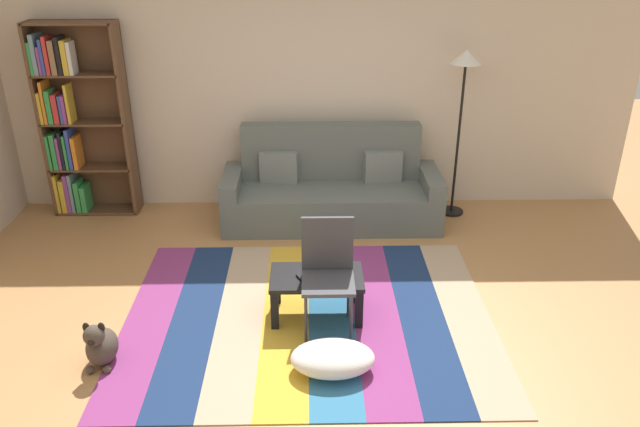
{
  "coord_description": "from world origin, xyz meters",
  "views": [
    {
      "loc": [
        -0.14,
        -4.03,
        2.9
      ],
      "look_at": [
        -0.05,
        0.78,
        0.65
      ],
      "focal_mm": 34.79,
      "sensor_mm": 36.0,
      "label": 1
    }
  ],
  "objects_px": {
    "dog": "(101,345)",
    "bookshelf": "(74,124)",
    "standing_lamp": "(464,79)",
    "tv_remote": "(303,279)",
    "couch": "(331,191)",
    "pouf": "(333,358)",
    "folding_chair": "(328,266)",
    "coffee_table": "(317,283)"
  },
  "relations": [
    {
      "from": "couch",
      "to": "pouf",
      "type": "distance_m",
      "value": 2.53
    },
    {
      "from": "bookshelf",
      "to": "pouf",
      "type": "relative_size",
      "value": 3.41
    },
    {
      "from": "tv_remote",
      "to": "dog",
      "type": "bearing_deg",
      "value": 173.13
    },
    {
      "from": "couch",
      "to": "pouf",
      "type": "xyz_separation_m",
      "value": [
        -0.08,
        -2.52,
        -0.22
      ]
    },
    {
      "from": "bookshelf",
      "to": "folding_chair",
      "type": "bearing_deg",
      "value": -40.5
    },
    {
      "from": "pouf",
      "to": "standing_lamp",
      "type": "relative_size",
      "value": 0.34
    },
    {
      "from": "coffee_table",
      "to": "dog",
      "type": "height_order",
      "value": "dog"
    },
    {
      "from": "couch",
      "to": "folding_chair",
      "type": "height_order",
      "value": "couch"
    },
    {
      "from": "bookshelf",
      "to": "standing_lamp",
      "type": "xyz_separation_m",
      "value": [
        4.04,
        -0.13,
        0.48
      ]
    },
    {
      "from": "couch",
      "to": "standing_lamp",
      "type": "relative_size",
      "value": 1.27
    },
    {
      "from": "folding_chair",
      "to": "couch",
      "type": "bearing_deg",
      "value": 146.69
    },
    {
      "from": "couch",
      "to": "standing_lamp",
      "type": "distance_m",
      "value": 1.77
    },
    {
      "from": "bookshelf",
      "to": "coffee_table",
      "type": "bearing_deg",
      "value": -39.79
    },
    {
      "from": "couch",
      "to": "tv_remote",
      "type": "height_order",
      "value": "couch"
    },
    {
      "from": "pouf",
      "to": "standing_lamp",
      "type": "distance_m",
      "value": 3.33
    },
    {
      "from": "bookshelf",
      "to": "standing_lamp",
      "type": "height_order",
      "value": "bookshelf"
    },
    {
      "from": "pouf",
      "to": "couch",
      "type": "bearing_deg",
      "value": 88.22
    },
    {
      "from": "pouf",
      "to": "tv_remote",
      "type": "relative_size",
      "value": 4.0
    },
    {
      "from": "coffee_table",
      "to": "tv_remote",
      "type": "height_order",
      "value": "tv_remote"
    },
    {
      "from": "coffee_table",
      "to": "standing_lamp",
      "type": "relative_size",
      "value": 0.42
    },
    {
      "from": "bookshelf",
      "to": "standing_lamp",
      "type": "distance_m",
      "value": 4.07
    },
    {
      "from": "pouf",
      "to": "bookshelf",
      "type": "bearing_deg",
      "value": 133.04
    },
    {
      "from": "bookshelf",
      "to": "tv_remote",
      "type": "height_order",
      "value": "bookshelf"
    },
    {
      "from": "tv_remote",
      "to": "folding_chair",
      "type": "relative_size",
      "value": 0.17
    },
    {
      "from": "tv_remote",
      "to": "folding_chair",
      "type": "bearing_deg",
      "value": -43.4
    },
    {
      "from": "dog",
      "to": "couch",
      "type": "bearing_deg",
      "value": 53.95
    },
    {
      "from": "coffee_table",
      "to": "pouf",
      "type": "xyz_separation_m",
      "value": [
        0.1,
        -0.71,
        -0.19
      ]
    },
    {
      "from": "bookshelf",
      "to": "folding_chair",
      "type": "height_order",
      "value": "bookshelf"
    },
    {
      "from": "couch",
      "to": "standing_lamp",
      "type": "height_order",
      "value": "standing_lamp"
    },
    {
      "from": "tv_remote",
      "to": "folding_chair",
      "type": "height_order",
      "value": "folding_chair"
    },
    {
      "from": "tv_remote",
      "to": "couch",
      "type": "bearing_deg",
      "value": 54.61
    },
    {
      "from": "tv_remote",
      "to": "pouf",
      "type": "bearing_deg",
      "value": -98.1
    },
    {
      "from": "dog",
      "to": "bookshelf",
      "type": "bearing_deg",
      "value": 109.61
    },
    {
      "from": "standing_lamp",
      "to": "bookshelf",
      "type": "bearing_deg",
      "value": 178.17
    },
    {
      "from": "dog",
      "to": "standing_lamp",
      "type": "xyz_separation_m",
      "value": [
        3.09,
        2.55,
        1.32
      ]
    },
    {
      "from": "standing_lamp",
      "to": "tv_remote",
      "type": "height_order",
      "value": "standing_lamp"
    },
    {
      "from": "bookshelf",
      "to": "couch",
      "type": "bearing_deg",
      "value": -6.02
    },
    {
      "from": "couch",
      "to": "folding_chair",
      "type": "distance_m",
      "value": 1.95
    },
    {
      "from": "coffee_table",
      "to": "folding_chair",
      "type": "xyz_separation_m",
      "value": [
        0.08,
        -0.13,
        0.23
      ]
    },
    {
      "from": "pouf",
      "to": "dog",
      "type": "relative_size",
      "value": 1.51
    },
    {
      "from": "couch",
      "to": "pouf",
      "type": "relative_size",
      "value": 3.77
    },
    {
      "from": "couch",
      "to": "standing_lamp",
      "type": "bearing_deg",
      "value": 6.6
    }
  ]
}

